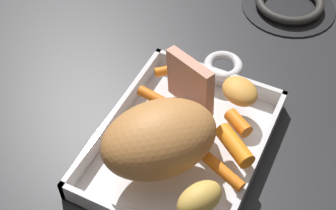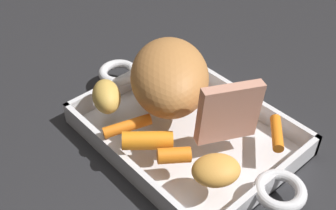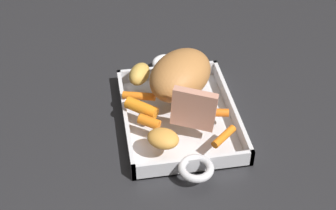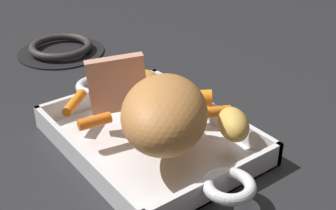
{
  "view_description": "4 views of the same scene",
  "coord_description": "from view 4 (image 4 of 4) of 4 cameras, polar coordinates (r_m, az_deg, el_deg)",
  "views": [
    {
      "loc": [
        -0.37,
        -0.16,
        0.56
      ],
      "look_at": [
        0.02,
        0.03,
        0.06
      ],
      "focal_mm": 50.84,
      "sensor_mm": 36.0,
      "label": 1
    },
    {
      "loc": [
        0.3,
        -0.31,
        0.43
      ],
      "look_at": [
        -0.01,
        -0.03,
        0.07
      ],
      "focal_mm": 45.62,
      "sensor_mm": 36.0,
      "label": 2
    },
    {
      "loc": [
        0.72,
        -0.14,
        0.66
      ],
      "look_at": [
        0.02,
        -0.03,
        0.06
      ],
      "focal_mm": 52.79,
      "sensor_mm": 36.0,
      "label": 3
    },
    {
      "loc": [
        -0.44,
        0.3,
        0.36
      ],
      "look_at": [
        -0.0,
        -0.03,
        0.06
      ],
      "focal_mm": 48.76,
      "sensor_mm": 36.0,
      "label": 4
    }
  ],
  "objects": [
    {
      "name": "baby_carrot_center_right",
      "position": [
        0.69,
        0.07,
        1.72
      ],
      "size": [
        0.04,
        0.05,
        0.02
      ],
      "primitive_type": "cylinder",
      "rotation": [
        1.51,
        0.0,
        5.68
      ],
      "color": "orange",
      "rests_on": "roasting_dish"
    },
    {
      "name": "potato_corner",
      "position": [
        0.71,
        -3.61,
        3.22
      ],
      "size": [
        0.07,
        0.07,
        0.03
      ],
      "primitive_type": "ellipsoid",
      "rotation": [
        0.0,
        0.0,
        1.03
      ],
      "color": "gold",
      "rests_on": "roasting_dish"
    },
    {
      "name": "pork_roast",
      "position": [
        0.57,
        -0.45,
        -1.02
      ],
      "size": [
        0.19,
        0.18,
        0.08
      ],
      "primitive_type": "ellipsoid",
      "rotation": [
        0.0,
        0.0,
        5.58
      ],
      "color": "#B6773E",
      "rests_on": "roasting_dish"
    },
    {
      "name": "baby_carrot_long",
      "position": [
        0.62,
        -9.16,
        -2.02
      ],
      "size": [
        0.02,
        0.05,
        0.02
      ],
      "primitive_type": "cylinder",
      "rotation": [
        1.6,
        0.0,
        2.97
      ],
      "color": "orange",
      "rests_on": "roasting_dish"
    },
    {
      "name": "baby_carrot_northeast",
      "position": [
        0.66,
        2.76,
        0.82
      ],
      "size": [
        0.06,
        0.07,
        0.03
      ],
      "primitive_type": "cylinder",
      "rotation": [
        1.51,
        0.0,
        5.63
      ],
      "color": "orange",
      "rests_on": "roasting_dish"
    },
    {
      "name": "roasting_dish",
      "position": [
        0.64,
        -2.2,
        -4.09
      ],
      "size": [
        0.38,
        0.22,
        0.04
      ],
      "color": "silver",
      "rests_on": "ground_plane"
    },
    {
      "name": "potato_whole",
      "position": [
        0.59,
        8.16,
        -2.4
      ],
      "size": [
        0.07,
        0.06,
        0.04
      ],
      "primitive_type": "ellipsoid",
      "rotation": [
        0.0,
        0.0,
        5.79
      ],
      "color": "gold",
      "rests_on": "roasting_dish"
    },
    {
      "name": "baby_carrot_southeast",
      "position": [
        0.68,
        -11.6,
        0.31
      ],
      "size": [
        0.05,
        0.05,
        0.01
      ],
      "primitive_type": "cylinder",
      "rotation": [
        1.56,
        0.0,
        0.71
      ],
      "color": "orange",
      "rests_on": "roasting_dish"
    },
    {
      "name": "baby_carrot_northwest",
      "position": [
        0.64,
        5.11,
        -0.93
      ],
      "size": [
        0.04,
        0.07,
        0.02
      ],
      "primitive_type": "cylinder",
      "rotation": [
        1.51,
        0.0,
        2.79
      ],
      "color": "orange",
      "rests_on": "roasting_dish"
    },
    {
      "name": "stove_burner_rear",
      "position": [
        0.96,
        -13.24,
        6.88
      ],
      "size": [
        0.17,
        0.17,
        0.02
      ],
      "color": "black",
      "rests_on": "ground_plane"
    },
    {
      "name": "ground_plane",
      "position": [
        0.65,
        -2.18,
        -4.95
      ],
      "size": [
        1.66,
        1.66,
        0.0
      ],
      "primitive_type": "plane",
      "color": "#232326"
    },
    {
      "name": "roast_slice_outer",
      "position": [
        0.64,
        -6.37,
        2.58
      ],
      "size": [
        0.05,
        0.09,
        0.09
      ],
      "primitive_type": "cube",
      "rotation": [
        -0.07,
        0.0,
        5.88
      ],
      "color": "tan",
      "rests_on": "roasting_dish"
    }
  ]
}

